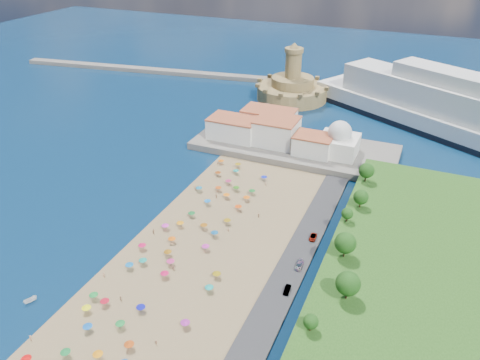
% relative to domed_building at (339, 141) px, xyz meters
% --- Properties ---
extents(ground, '(700.00, 700.00, 0.00)m').
position_rel_domed_building_xyz_m(ground, '(-30.00, -71.00, -8.97)').
color(ground, '#071938').
rests_on(ground, ground).
extents(terrace, '(90.00, 36.00, 3.00)m').
position_rel_domed_building_xyz_m(terrace, '(-20.00, 2.00, -7.47)').
color(terrace, '#59544C').
rests_on(terrace, ground).
extents(jetty, '(18.00, 70.00, 2.40)m').
position_rel_domed_building_xyz_m(jetty, '(-42.00, 37.00, -7.77)').
color(jetty, '#59544C').
rests_on(jetty, ground).
extents(breakwater, '(199.03, 34.77, 2.60)m').
position_rel_domed_building_xyz_m(breakwater, '(-140.00, 82.00, -7.67)').
color(breakwater, '#59544C').
rests_on(breakwater, ground).
extents(waterfront_buildings, '(57.00, 29.00, 11.00)m').
position_rel_domed_building_xyz_m(waterfront_buildings, '(-33.05, 2.64, -1.10)').
color(waterfront_buildings, silver).
rests_on(waterfront_buildings, terrace).
extents(domed_building, '(16.00, 16.00, 15.00)m').
position_rel_domed_building_xyz_m(domed_building, '(0.00, 0.00, 0.00)').
color(domed_building, silver).
rests_on(domed_building, terrace).
extents(fortress, '(40.00, 40.00, 32.40)m').
position_rel_domed_building_xyz_m(fortress, '(-42.00, 67.00, -2.29)').
color(fortress, '#977F4B').
rests_on(fortress, ground).
extents(cruise_ship, '(160.30, 103.11, 36.97)m').
position_rel_domed_building_xyz_m(cruise_ship, '(50.16, 44.74, 1.98)').
color(cruise_ship, black).
rests_on(cruise_ship, ground).
extents(beach_parasols, '(32.87, 115.23, 2.20)m').
position_rel_domed_building_xyz_m(beach_parasols, '(-31.27, -82.00, -6.83)').
color(beach_parasols, gray).
rests_on(beach_parasols, beach).
extents(beachgoers, '(33.27, 104.02, 1.87)m').
position_rel_domed_building_xyz_m(beachgoers, '(-31.47, -70.26, -7.88)').
color(beachgoers, tan).
rests_on(beachgoers, beach).
extents(moored_boats, '(4.36, 19.66, 1.46)m').
position_rel_domed_building_xyz_m(moored_boats, '(-56.66, -126.01, -8.25)').
color(moored_boats, white).
rests_on(moored_boats, ground).
extents(parked_cars, '(2.28, 31.09, 1.42)m').
position_rel_domed_building_xyz_m(parked_cars, '(6.00, -73.20, -7.61)').
color(parked_cars, gray).
rests_on(parked_cars, promenade).
extents(hillside_trees, '(12.57, 110.94, 8.20)m').
position_rel_domed_building_xyz_m(hillside_trees, '(18.54, -78.95, 1.41)').
color(hillside_trees, '#382314').
rests_on(hillside_trees, hillside).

